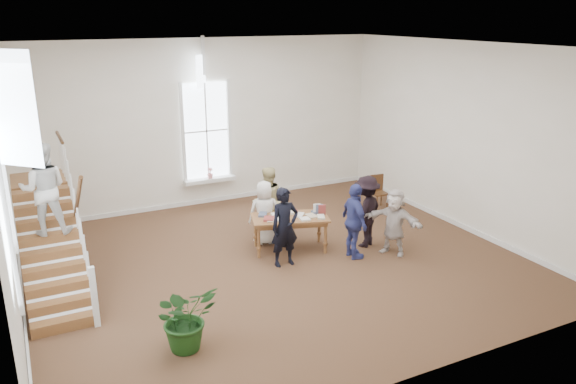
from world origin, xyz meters
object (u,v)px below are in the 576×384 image
woman_cluster_b (366,211)px  side_chair (378,190)px  elderly_woman (265,213)px  floor_plant (186,317)px  library_table (290,220)px  police_officer (285,227)px  woman_cluster_c (394,222)px  person_yellow (267,201)px  woman_cluster_a (354,221)px

woman_cluster_b → side_chair: size_ratio=1.81×
elderly_woman → floor_plant: elderly_woman is taller
library_table → side_chair: bearing=40.7°
police_officer → side_chair: (3.91, 2.16, -0.35)m
woman_cluster_b → floor_plant: 5.36m
police_officer → woman_cluster_c: 2.46m
library_table → elderly_woman: bearing=137.2°
woman_cluster_c → woman_cluster_b: bearing=173.8°
person_yellow → woman_cluster_a: bearing=105.2°
elderly_woman → woman_cluster_a: bearing=146.1°
police_officer → elderly_woman: bearing=84.8°
floor_plant → person_yellow: bearing=50.5°
police_officer → elderly_woman: size_ratio=1.14×
woman_cluster_c → person_yellow: bearing=-169.9°
floor_plant → library_table: bearing=40.6°
elderly_woman → woman_cluster_b: 2.31m
floor_plant → woman_cluster_c: bearing=16.7°
police_officer → person_yellow: size_ratio=1.02×
woman_cluster_b → police_officer: bearing=-26.1°
woman_cluster_c → side_chair: size_ratio=1.63×
elderly_woman → woman_cluster_b: bearing=165.0°
library_table → floor_plant: (-3.22, -2.76, -0.16)m
woman_cluster_a → police_officer: bearing=82.6°
library_table → woman_cluster_c: size_ratio=1.25×
woman_cluster_c → floor_plant: size_ratio=1.37×
police_officer → floor_plant: (-2.77, -2.10, -0.31)m
woman_cluster_a → woman_cluster_b: woman_cluster_a is taller
library_table → woman_cluster_b: size_ratio=1.12×
woman_cluster_a → side_chair: size_ratio=1.84×
person_yellow → woman_cluster_a: 2.37m
library_table → person_yellow: bearing=109.5°
woman_cluster_b → woman_cluster_c: (0.30, -0.65, -0.08)m
floor_plant → elderly_woman: bearing=49.4°
library_table → police_officer: size_ratio=1.09×
side_chair → person_yellow: bearing=-168.0°
police_officer → woman_cluster_a: bearing=-13.7°
woman_cluster_c → elderly_woman: bearing=-159.0°
elderly_woman → library_table: bearing=134.9°
library_table → woman_cluster_a: 1.46m
police_officer → woman_cluster_c: (2.40, -0.55, -0.11)m
side_chair → woman_cluster_a: bearing=-128.5°
police_officer → woman_cluster_c: police_officer is taller
person_yellow → woman_cluster_c: size_ratio=1.12×
library_table → woman_cluster_b: bearing=-1.3°
floor_plant → police_officer: bearing=37.2°
elderly_woman → woman_cluster_a: size_ratio=0.89×
elderly_woman → woman_cluster_c: bearing=156.9°
woman_cluster_c → side_chair: woman_cluster_c is taller
woman_cluster_a → woman_cluster_b: (0.60, 0.45, -0.01)m
library_table → woman_cluster_a: (1.05, -1.00, 0.13)m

